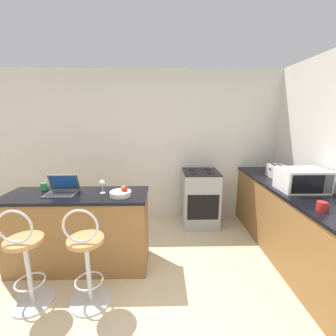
% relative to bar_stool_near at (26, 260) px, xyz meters
% --- Properties ---
extents(ground_plane, '(20.00, 20.00, 0.00)m').
position_rel_bar_stool_near_xyz_m(ground_plane, '(1.00, -0.27, -0.49)').
color(ground_plane, beige).
extents(wall_back, '(12.00, 0.06, 2.60)m').
position_rel_bar_stool_near_xyz_m(wall_back, '(1.00, 2.05, 0.81)').
color(wall_back, silver).
rests_on(wall_back, ground_plane).
extents(breakfast_bar, '(1.66, 0.59, 0.93)m').
position_rel_bar_stool_near_xyz_m(breakfast_bar, '(0.29, 0.61, -0.02)').
color(breakfast_bar, olive).
rests_on(breakfast_bar, ground_plane).
extents(counter_right, '(0.66, 2.81, 0.93)m').
position_rel_bar_stool_near_xyz_m(counter_right, '(3.00, 0.63, -0.02)').
color(counter_right, olive).
rests_on(counter_right, ground_plane).
extents(bar_stool_near, '(0.40, 0.40, 1.03)m').
position_rel_bar_stool_near_xyz_m(bar_stool_near, '(0.00, 0.00, 0.00)').
color(bar_stool_near, silver).
rests_on(bar_stool_near, ground_plane).
extents(bar_stool_far, '(0.40, 0.40, 1.03)m').
position_rel_bar_stool_near_xyz_m(bar_stool_far, '(0.57, 0.00, 0.00)').
color(bar_stool_far, silver).
rests_on(bar_stool_far, ground_plane).
extents(laptop, '(0.35, 0.27, 0.22)m').
position_rel_bar_stool_near_xyz_m(laptop, '(0.12, 0.64, 0.50)').
color(laptop, '#47474C').
rests_on(laptop, breakfast_bar).
extents(microwave, '(0.53, 0.39, 0.27)m').
position_rel_bar_stool_near_xyz_m(microwave, '(3.00, 0.67, 0.58)').
color(microwave, white).
rests_on(microwave, counter_right).
extents(toaster, '(0.23, 0.31, 0.19)m').
position_rel_bar_stool_near_xyz_m(toaster, '(3.01, 1.29, 0.54)').
color(toaster, silver).
rests_on(toaster, counter_right).
extents(stove_range, '(0.59, 0.61, 0.94)m').
position_rel_bar_stool_near_xyz_m(stove_range, '(1.94, 1.69, -0.02)').
color(stove_range, '#9EA3A8').
rests_on(stove_range, ground_plane).
extents(mug_green, '(0.10, 0.08, 0.09)m').
position_rel_bar_stool_near_xyz_m(mug_green, '(-0.15, 0.77, 0.49)').
color(mug_green, '#338447').
rests_on(mug_green, breakfast_bar).
extents(fruit_bowl, '(0.24, 0.24, 0.11)m').
position_rel_bar_stool_near_xyz_m(fruit_bowl, '(0.83, 0.53, 0.48)').
color(fruit_bowl, silver).
rests_on(fruit_bowl, breakfast_bar).
extents(mug_red, '(0.11, 0.09, 0.09)m').
position_rel_bar_stool_near_xyz_m(mug_red, '(2.82, 0.06, 0.49)').
color(mug_red, red).
rests_on(mug_red, counter_right).
extents(wine_glass_short, '(0.07, 0.07, 0.16)m').
position_rel_bar_stool_near_xyz_m(wine_glass_short, '(0.59, 0.63, 0.56)').
color(wine_glass_short, silver).
rests_on(wine_glass_short, breakfast_bar).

